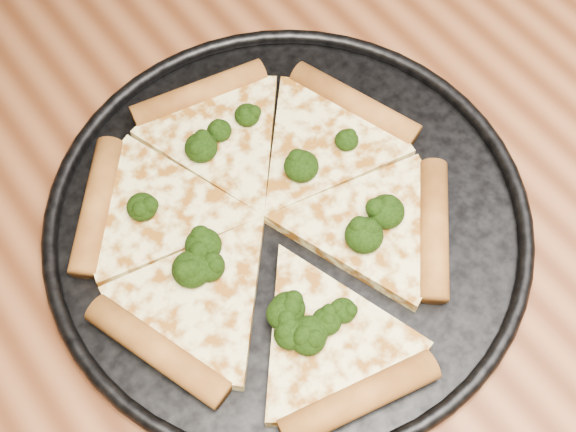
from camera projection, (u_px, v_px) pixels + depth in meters
dining_table at (374, 315)px, 0.72m from camera, size 1.20×0.90×0.75m
pizza_pan at (288, 221)px, 0.65m from camera, size 0.39×0.39×0.02m
pizza at (267, 222)px, 0.64m from camera, size 0.31×0.34×0.02m
broccoli_florets at (275, 245)px, 0.62m from camera, size 0.19×0.21×0.02m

